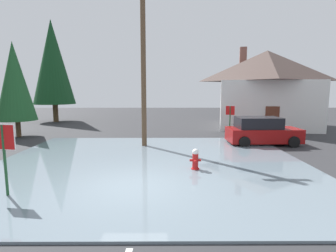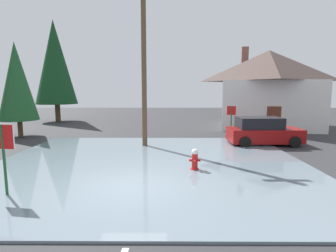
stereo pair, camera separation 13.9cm
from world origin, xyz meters
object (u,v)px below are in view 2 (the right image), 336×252
at_px(house, 268,88).
at_px(pine_tree_short_left, 17,82).
at_px(utility_pole, 144,59).
at_px(parked_car, 263,132).
at_px(fire_hydrant, 195,160).
at_px(stop_sign_far, 231,114).
at_px(stop_sign_near, 3,145).
at_px(pine_tree_mid_left, 55,63).

height_order(house, pine_tree_short_left, house).
xyz_separation_m(utility_pole, parked_car, (6.92, 0.65, -4.14)).
relative_size(fire_hydrant, stop_sign_far, 0.43).
distance_m(house, pine_tree_short_left, 19.58).
bearing_deg(house, utility_pole, -139.88).
distance_m(stop_sign_near, fire_hydrant, 6.58).
xyz_separation_m(utility_pole, stop_sign_far, (5.85, 4.11, -3.43)).
xyz_separation_m(fire_hydrant, pine_tree_mid_left, (-12.51, 16.68, 5.51)).
bearing_deg(pine_tree_short_left, utility_pole, -20.03).
bearing_deg(stop_sign_far, fire_hydrant, -111.65).
bearing_deg(pine_tree_mid_left, house, -10.68).
height_order(fire_hydrant, house, house).
xyz_separation_m(stop_sign_near, house, (13.44, 15.52, 1.82)).
relative_size(house, parked_car, 2.28).
bearing_deg(house, pine_tree_mid_left, 169.32).
xyz_separation_m(utility_pole, house, (9.92, 8.36, -1.50)).
bearing_deg(parked_car, fire_hydrant, -130.92).
bearing_deg(pine_tree_short_left, house, 15.07).
relative_size(stop_sign_far, pine_tree_mid_left, 0.21).
xyz_separation_m(stop_sign_near, parked_car, (10.43, 7.81, -0.82)).
distance_m(stop_sign_near, house, 20.61).
bearing_deg(utility_pole, pine_tree_short_left, 159.97).
relative_size(utility_pole, pine_tree_short_left, 1.47).
bearing_deg(house, pine_tree_short_left, -164.93).
bearing_deg(stop_sign_near, utility_pole, 63.85).
relative_size(stop_sign_far, parked_car, 0.50).
xyz_separation_m(parked_car, pine_tree_short_left, (-15.90, 2.62, 3.00)).
bearing_deg(parked_car, house, 68.72).
distance_m(pine_tree_mid_left, pine_tree_short_left, 9.19).
height_order(fire_hydrant, utility_pole, utility_pole).
relative_size(house, pine_tree_mid_left, 0.94).
bearing_deg(utility_pole, stop_sign_far, 35.08).
relative_size(stop_sign_near, pine_tree_mid_left, 0.22).
bearing_deg(stop_sign_near, house, 49.11).
xyz_separation_m(house, parked_car, (-3.00, -7.71, -2.64)).
relative_size(fire_hydrant, parked_car, 0.22).
bearing_deg(house, parked_car, -111.28).
distance_m(fire_hydrant, pine_tree_mid_left, 21.56).
distance_m(stop_sign_near, pine_tree_mid_left, 20.84).
bearing_deg(house, fire_hydrant, -120.19).
bearing_deg(fire_hydrant, pine_tree_mid_left, 126.87).
bearing_deg(utility_pole, fire_hydrant, -61.98).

